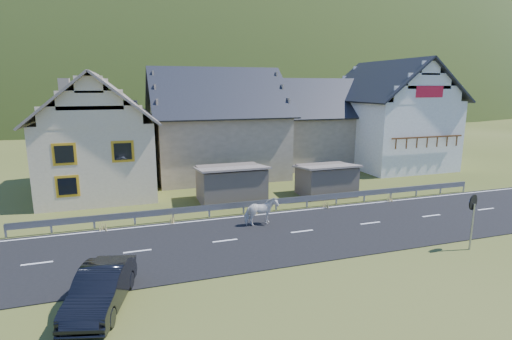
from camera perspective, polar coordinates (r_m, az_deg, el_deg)
name	(u,v)px	position (r m, az deg, el deg)	size (l,w,h in m)	color
ground	(302,232)	(20.53, 6.59, -8.81)	(160.00, 160.00, 0.00)	#374313
road	(302,232)	(20.53, 6.59, -8.76)	(60.00, 7.00, 0.04)	black
lane_markings	(302,231)	(20.52, 6.60, -8.69)	(60.00, 6.60, 0.01)	silver
guardrail	(276,202)	(23.57, 2.89, -4.56)	(28.10, 0.09, 0.75)	#93969B
shed_left	(231,184)	(25.44, -3.59, -2.08)	(4.30, 3.30, 2.40)	brown
shed_right	(326,180)	(27.32, 10.00, -1.47)	(3.80, 2.90, 2.20)	brown
house_cream	(97,129)	(29.61, -21.72, 5.48)	(7.80, 9.80, 8.30)	beige
house_stone_a	(216,118)	(33.29, -5.70, 7.36)	(10.80, 9.80, 8.90)	gray
house_stone_b	(315,118)	(38.56, 8.43, 7.31)	(9.80, 8.80, 8.10)	gray
house_white	(389,110)	(39.07, 18.45, 8.11)	(8.80, 10.80, 9.70)	white
mountain	(155,143)	(199.71, -14.17, 3.69)	(440.00, 280.00, 260.00)	#1F2F0C
horse	(261,212)	(21.03, 0.73, -5.98)	(1.75, 0.80, 1.48)	silver
car	(101,289)	(14.67, -21.28, -15.52)	(1.43, 4.11, 1.35)	black
traffic_mirror	(473,209)	(20.22, 28.54, -4.96)	(0.68, 0.31, 2.55)	#93969B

